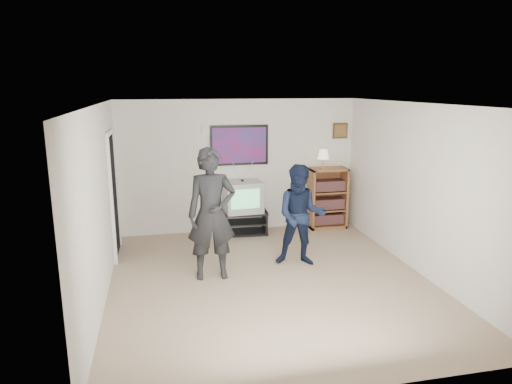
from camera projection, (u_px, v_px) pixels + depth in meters
name	position (u px, v px, depth m)	size (l,w,h in m)	color
room_shell	(265.00, 191.00, 6.58)	(4.51, 5.00, 2.51)	#7F6451
media_stand	(244.00, 222.00, 8.62)	(0.90, 0.54, 0.43)	black
crt_television	(243.00, 196.00, 8.50)	(0.68, 0.58, 0.58)	#A5A4A0
bookshelf	(327.00, 198.00, 8.93)	(0.72, 0.41, 1.19)	brown
table_lamp	(323.00, 159.00, 8.69)	(0.23, 0.23, 0.37)	beige
person_tall	(212.00, 214.00, 6.49)	(0.70, 0.46, 1.91)	black
person_short	(301.00, 215.00, 7.01)	(0.77, 0.60, 1.58)	black
controller_left	(208.00, 198.00, 6.63)	(0.03, 0.11, 0.03)	white
controller_right	(298.00, 198.00, 7.23)	(0.04, 0.12, 0.04)	white
poster	(239.00, 145.00, 8.52)	(1.10, 0.03, 0.75)	black
air_vent	(210.00, 130.00, 8.34)	(0.28, 0.02, 0.14)	white
small_picture	(340.00, 131.00, 8.88)	(0.30, 0.03, 0.30)	#3B2712
doorway	(113.00, 196.00, 7.38)	(0.03, 0.85, 2.00)	black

